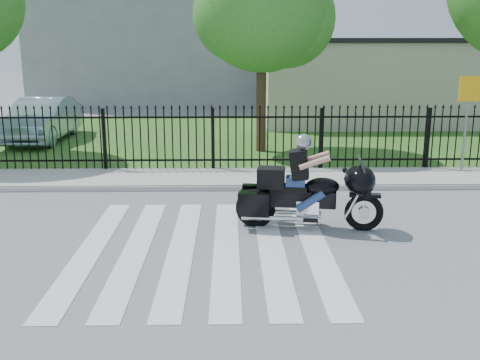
{
  "coord_description": "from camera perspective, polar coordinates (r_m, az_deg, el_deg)",
  "views": [
    {
      "loc": [
        0.46,
        -9.37,
        3.59
      ],
      "look_at": [
        0.66,
        1.05,
        1.0
      ],
      "focal_mm": 42.0,
      "sensor_mm": 36.0,
      "label": 1
    }
  ],
  "objects": [
    {
      "name": "building_low",
      "position": [
        26.26,
        13.53,
        9.57
      ],
      "size": [
        10.0,
        6.0,
        3.5
      ],
      "primitive_type": "cube",
      "color": "beige",
      "rests_on": "ground"
    },
    {
      "name": "curb",
      "position": [
        13.84,
        -2.96,
        -0.84
      ],
      "size": [
        40.0,
        0.12,
        0.12
      ],
      "primitive_type": "cube",
      "color": "#ADAAA3",
      "rests_on": "ground"
    },
    {
      "name": "tree_mid",
      "position": [
        18.43,
        2.26,
        17.3
      ],
      "size": [
        4.2,
        4.2,
        6.78
      ],
      "color": "#382316",
      "rests_on": "ground"
    },
    {
      "name": "sidewalk",
      "position": [
        14.8,
        -2.84,
        0.15
      ],
      "size": [
        40.0,
        2.0,
        0.12
      ],
      "primitive_type": "cube",
      "color": "#ADAAA3",
      "rests_on": "ground"
    },
    {
      "name": "building_low_roof",
      "position": [
        26.2,
        13.77,
        13.6
      ],
      "size": [
        10.2,
        6.2,
        0.2
      ],
      "primitive_type": "cube",
      "color": "black",
      "rests_on": "building_low"
    },
    {
      "name": "ground",
      "position": [
        10.04,
        -3.68,
        -7.01
      ],
      "size": [
        120.0,
        120.0,
        0.0
      ],
      "primitive_type": "plane",
      "color": "slate",
      "rests_on": "ground"
    },
    {
      "name": "iron_fence",
      "position": [
        15.61,
        -2.77,
        4.03
      ],
      "size": [
        26.0,
        0.04,
        1.8
      ],
      "color": "black",
      "rests_on": "ground"
    },
    {
      "name": "traffic_sign",
      "position": [
        16.46,
        22.15,
        7.2
      ],
      "size": [
        0.56,
        0.08,
        2.55
      ],
      "rotation": [
        0.0,
        0.0,
        0.01
      ],
      "color": "gray",
      "rests_on": "sidewalk"
    },
    {
      "name": "grass_strip",
      "position": [
        21.67,
        -2.29,
        4.45
      ],
      "size": [
        40.0,
        12.0,
        0.02
      ],
      "primitive_type": "cube",
      "color": "#2A5F20",
      "rests_on": "ground"
    },
    {
      "name": "crosswalk",
      "position": [
        10.04,
        -3.68,
        -6.98
      ],
      "size": [
        5.0,
        5.5,
        0.01
      ],
      "primitive_type": null,
      "color": "silver",
      "rests_on": "ground"
    },
    {
      "name": "motorcycle_rider",
      "position": [
        10.98,
        6.62,
        -0.95
      ],
      "size": [
        2.88,
        1.2,
        1.91
      ],
      "rotation": [
        0.0,
        0.0,
        -0.15
      ],
      "color": "black",
      "rests_on": "ground"
    },
    {
      "name": "parked_car",
      "position": [
        21.78,
        -19.47,
        5.81
      ],
      "size": [
        1.71,
        4.76,
        1.56
      ],
      "primitive_type": "imported",
      "rotation": [
        0.0,
        0.0,
        -0.01
      ],
      "color": "#97AFBE",
      "rests_on": "grass_strip"
    }
  ]
}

